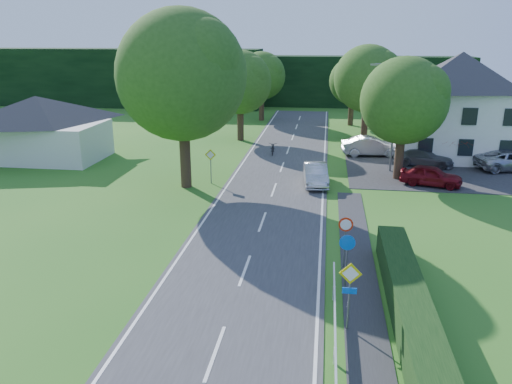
# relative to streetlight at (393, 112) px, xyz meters

# --- Properties ---
(road) EXTENTS (7.00, 80.00, 0.04)m
(road) POSITION_rel_streetlight_xyz_m (-8.06, -10.00, -4.44)
(road) COLOR #373739
(road) RESTS_ON ground
(parking_pad) EXTENTS (14.00, 16.00, 0.04)m
(parking_pad) POSITION_rel_streetlight_xyz_m (3.94, 3.00, -4.44)
(parking_pad) COLOR #27272A
(parking_pad) RESTS_ON ground
(line_edge_left) EXTENTS (0.12, 80.00, 0.01)m
(line_edge_left) POSITION_rel_streetlight_xyz_m (-11.31, -10.00, -4.42)
(line_edge_left) COLOR white
(line_edge_left) RESTS_ON road
(line_edge_right) EXTENTS (0.12, 80.00, 0.01)m
(line_edge_right) POSITION_rel_streetlight_xyz_m (-4.81, -10.00, -4.42)
(line_edge_right) COLOR white
(line_edge_right) RESTS_ON road
(line_centre) EXTENTS (0.12, 80.00, 0.01)m
(line_centre) POSITION_rel_streetlight_xyz_m (-8.06, -10.00, -4.42)
(line_centre) COLOR white
(line_centre) RESTS_ON road
(tree_main) EXTENTS (9.40, 9.40, 11.64)m
(tree_main) POSITION_rel_streetlight_xyz_m (-14.06, -6.00, 1.36)
(tree_main) COLOR #284F17
(tree_main) RESTS_ON ground
(tree_left_far) EXTENTS (7.00, 7.00, 8.58)m
(tree_left_far) POSITION_rel_streetlight_xyz_m (-13.06, 10.00, -0.17)
(tree_left_far) COLOR #284F17
(tree_left_far) RESTS_ON ground
(tree_right_far) EXTENTS (7.40, 7.40, 9.09)m
(tree_right_far) POSITION_rel_streetlight_xyz_m (-1.06, 12.00, 0.08)
(tree_right_far) COLOR #284F17
(tree_right_far) RESTS_ON ground
(tree_left_back) EXTENTS (6.60, 6.60, 8.07)m
(tree_left_back) POSITION_rel_streetlight_xyz_m (-12.56, 22.00, -0.43)
(tree_left_back) COLOR #284F17
(tree_left_back) RESTS_ON ground
(tree_right_back) EXTENTS (6.20, 6.20, 7.56)m
(tree_right_back) POSITION_rel_streetlight_xyz_m (-2.06, 20.00, -0.68)
(tree_right_back) COLOR #284F17
(tree_right_back) RESTS_ON ground
(tree_right_mid) EXTENTS (7.00, 7.00, 8.58)m
(tree_right_mid) POSITION_rel_streetlight_xyz_m (0.44, -2.00, -0.17)
(tree_right_mid) COLOR #284F17
(tree_right_mid) RESTS_ON ground
(treeline_left) EXTENTS (44.00, 6.00, 8.00)m
(treeline_left) POSITION_rel_streetlight_xyz_m (-36.06, 32.00, -0.46)
(treeline_left) COLOR black
(treeline_left) RESTS_ON ground
(treeline_right) EXTENTS (30.00, 5.00, 7.00)m
(treeline_right) POSITION_rel_streetlight_xyz_m (-0.06, 36.00, -0.96)
(treeline_right) COLOR black
(treeline_right) RESTS_ON ground
(bungalow_left) EXTENTS (11.00, 6.50, 5.20)m
(bungalow_left) POSITION_rel_streetlight_xyz_m (-28.06, 0.00, -1.75)
(bungalow_left) COLOR silver
(bungalow_left) RESTS_ON ground
(house_white) EXTENTS (10.60, 8.40, 8.60)m
(house_white) POSITION_rel_streetlight_xyz_m (5.94, 6.00, -0.06)
(house_white) COLOR white
(house_white) RESTS_ON ground
(streetlight) EXTENTS (2.03, 0.18, 8.00)m
(streetlight) POSITION_rel_streetlight_xyz_m (0.00, 0.00, 0.00)
(streetlight) COLOR slate
(streetlight) RESTS_ON ground
(sign_priority_right) EXTENTS (0.78, 0.09, 2.59)m
(sign_priority_right) POSITION_rel_streetlight_xyz_m (-3.76, -22.02, -2.67)
(sign_priority_right) COLOR slate
(sign_priority_right) RESTS_ON ground
(sign_roundabout) EXTENTS (0.64, 0.08, 2.37)m
(sign_roundabout) POSITION_rel_streetlight_xyz_m (-3.76, -19.02, -2.79)
(sign_roundabout) COLOR slate
(sign_roundabout) RESTS_ON ground
(sign_speed_limit) EXTENTS (0.64, 0.11, 2.37)m
(sign_speed_limit) POSITION_rel_streetlight_xyz_m (-3.76, -17.03, -2.70)
(sign_speed_limit) COLOR slate
(sign_speed_limit) RESTS_ON ground
(sign_priority_left) EXTENTS (0.78, 0.09, 2.44)m
(sign_priority_left) POSITION_rel_streetlight_xyz_m (-12.56, -5.02, -2.75)
(sign_priority_left) COLOR slate
(sign_priority_left) RESTS_ON ground
(moving_car) EXTENTS (1.93, 4.51, 1.44)m
(moving_car) POSITION_rel_streetlight_xyz_m (-5.36, -4.36, -3.70)
(moving_car) COLOR #B6B6BB
(moving_car) RESTS_ON road
(motorcycle) EXTENTS (0.87, 2.07, 1.06)m
(motorcycle) POSITION_rel_streetlight_xyz_m (-9.26, 4.44, -3.89)
(motorcycle) COLOR black
(motorcycle) RESTS_ON road
(parked_car_red) EXTENTS (4.35, 2.65, 1.38)m
(parked_car_red) POSITION_rel_streetlight_xyz_m (2.44, -3.50, -3.73)
(parked_car_red) COLOR maroon
(parked_car_red) RESTS_ON parking_pad
(parked_car_silver_a) EXTENTS (5.06, 2.20, 1.62)m
(parked_car_silver_a) POSITION_rel_streetlight_xyz_m (-0.94, 4.92, -3.61)
(parked_car_silver_a) COLOR #B4B4B9
(parked_car_silver_a) RESTS_ON parking_pad
(parked_car_grey) EXTENTS (4.82, 2.94, 1.31)m
(parked_car_grey) POSITION_rel_streetlight_xyz_m (2.91, 2.00, -3.77)
(parked_car_grey) COLOR #56575C
(parked_car_grey) RESTS_ON parking_pad
(parked_car_silver_b) EXTENTS (5.73, 3.58, 1.48)m
(parked_car_silver_b) POSITION_rel_streetlight_xyz_m (9.27, 1.61, -3.69)
(parked_car_silver_b) COLOR #B5B5BD
(parked_car_silver_b) RESTS_ON parking_pad
(parasol) EXTENTS (2.48, 2.53, 2.19)m
(parasol) POSITION_rel_streetlight_xyz_m (5.36, 2.11, -3.33)
(parasol) COLOR #AA180D
(parasol) RESTS_ON parking_pad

